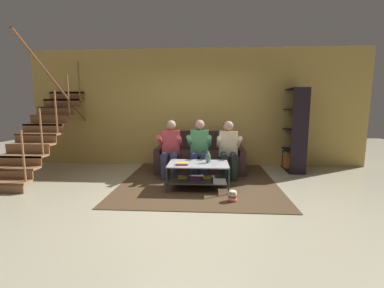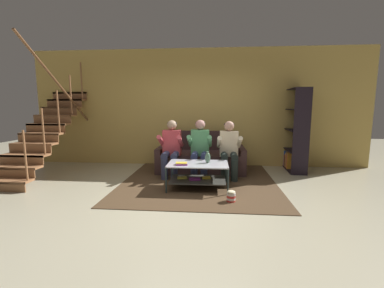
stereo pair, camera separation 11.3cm
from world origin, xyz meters
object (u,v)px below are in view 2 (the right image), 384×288
(person_seated_middle, at_px, (200,146))
(couch, at_px, (201,158))
(popcorn_tub, at_px, (231,196))
(bookshelf, at_px, (297,139))
(person_seated_left, at_px, (171,146))
(vase, at_px, (208,158))
(coffee_table, at_px, (198,172))
(book_stack, at_px, (181,164))
(person_seated_right, at_px, (229,147))

(person_seated_middle, bearing_deg, couch, 90.00)
(couch, bearing_deg, popcorn_tub, -73.87)
(couch, bearing_deg, bookshelf, 6.66)
(person_seated_left, distance_m, vase, 1.06)
(person_seated_middle, bearing_deg, coffee_table, -89.74)
(coffee_table, bearing_deg, couch, 90.15)
(coffee_table, bearing_deg, popcorn_tub, -48.54)
(coffee_table, bearing_deg, book_stack, -151.88)
(popcorn_tub, bearing_deg, couch, 106.13)
(couch, height_order, person_seated_right, person_seated_right)
(couch, height_order, vase, couch)
(popcorn_tub, bearing_deg, vase, 119.17)
(coffee_table, xyz_separation_m, book_stack, (-0.28, -0.15, 0.18))
(person_seated_middle, height_order, person_seated_right, person_seated_middle)
(couch, distance_m, coffee_table, 1.33)
(person_seated_left, relative_size, person_seated_middle, 0.99)
(person_seated_left, xyz_separation_m, popcorn_tub, (1.18, -1.40, -0.56))
(person_seated_left, distance_m, book_stack, 0.98)
(couch, bearing_deg, person_seated_right, -43.75)
(person_seated_middle, bearing_deg, person_seated_right, -0.21)
(person_seated_middle, xyz_separation_m, vase, (0.18, -0.70, -0.10))
(person_seated_middle, distance_m, popcorn_tub, 1.62)
(vase, xyz_separation_m, bookshelf, (2.04, 1.54, 0.18))
(person_seated_left, height_order, popcorn_tub, person_seated_left)
(bookshelf, bearing_deg, popcorn_tub, -126.40)
(couch, relative_size, person_seated_left, 1.64)
(couch, bearing_deg, person_seated_middle, -90.00)
(couch, height_order, bookshelf, bookshelf)
(person_seated_right, bearing_deg, person_seated_left, 179.94)
(couch, distance_m, book_stack, 1.52)
(vase, height_order, book_stack, vase)
(bookshelf, bearing_deg, person_seated_left, -163.48)
(person_seated_middle, relative_size, book_stack, 5.47)
(person_seated_right, height_order, coffee_table, person_seated_right)
(book_stack, bearing_deg, bookshelf, 34.91)
(person_seated_left, xyz_separation_m, person_seated_right, (1.21, -0.00, -0.01))
(person_seated_left, height_order, person_seated_right, person_seated_left)
(coffee_table, xyz_separation_m, vase, (0.18, 0.05, 0.26))
(person_seated_left, bearing_deg, person_seated_middle, 0.09)
(couch, xyz_separation_m, popcorn_tub, (0.57, -1.98, -0.20))
(person_seated_right, distance_m, vase, 0.82)
(coffee_table, height_order, popcorn_tub, coffee_table)
(book_stack, bearing_deg, vase, 24.00)
(bookshelf, bearing_deg, person_seated_right, -152.52)
(coffee_table, relative_size, vase, 5.12)
(person_seated_right, distance_m, popcorn_tub, 1.51)
(vase, bearing_deg, popcorn_tub, -60.83)
(coffee_table, relative_size, popcorn_tub, 5.80)
(couch, height_order, coffee_table, couch)
(person_seated_left, relative_size, book_stack, 5.42)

